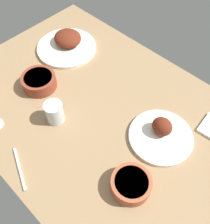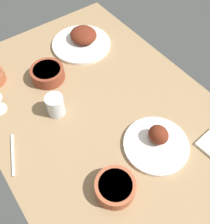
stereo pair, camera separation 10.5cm
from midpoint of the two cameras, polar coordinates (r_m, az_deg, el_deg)
name	(u,v)px [view 2 (the right image)]	position (r cm, az deg, el deg)	size (l,w,h in cm)	color
dining_table	(105,117)	(108.09, 2.77, -1.42)	(140.00, 90.00, 4.00)	#937551
plate_far_side	(157,142)	(100.43, 14.45, -6.73)	(25.09, 25.09, 8.48)	white
plate_center_main	(82,40)	(135.55, -2.82, 15.67)	(29.90, 29.90, 7.70)	white
bowl_soup	(48,73)	(118.92, -10.25, 8.36)	(15.19, 15.19, 5.84)	brown
bowl_sauce	(115,187)	(89.72, 5.77, -16.63)	(14.02, 14.02, 5.40)	#A35133
water_tumbler	(55,105)	(104.54, -8.25, 1.32)	(7.46, 7.46, 9.23)	silver
fork_loose	(13,154)	(101.09, -17.13, -9.25)	(17.52, 0.90, 0.80)	silver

